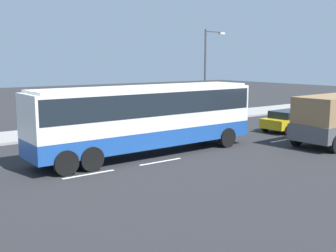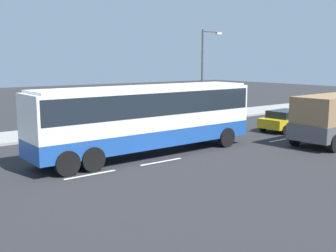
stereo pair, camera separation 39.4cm
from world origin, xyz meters
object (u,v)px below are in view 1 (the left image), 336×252
Objects in this scene: car_yellow_taxi at (289,120)px; street_lamp at (207,68)px; coach_bus at (147,113)px; pedestrian_near_curb at (90,118)px.

street_lamp is (-1.25, 7.19, 3.50)m from car_yellow_taxi.
street_lamp is at bearing 34.04° from coach_bus.
pedestrian_near_curb is (-11.64, 7.05, 0.31)m from car_yellow_taxi.
coach_bus is 7.39m from pedestrian_near_curb.
car_yellow_taxi is 0.62× the size of street_lamp.
coach_bus is 7.69× the size of pedestrian_near_curb.
pedestrian_near_curb is at bearing 145.89° from car_yellow_taxi.
street_lamp is at bearing -161.33° from pedestrian_near_curb.
coach_bus is at bearing 106.03° from pedestrian_near_curb.
pedestrian_near_curb is at bearing 87.19° from coach_bus.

